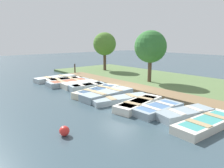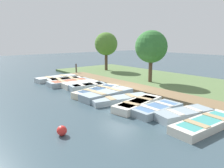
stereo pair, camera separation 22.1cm
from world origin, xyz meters
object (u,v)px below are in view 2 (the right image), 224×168
Objects in this scene: rowboat_7 at (121,99)px; rowboat_8 at (138,104)px; rowboat_3 at (80,84)px; rowboat_6 at (107,94)px; rowboat_4 at (88,87)px; rowboat_0 at (56,78)px; rowboat_5 at (97,91)px; rowboat_1 at (65,80)px; park_tree_left at (151,47)px; rowboat_2 at (70,82)px; buoy at (62,131)px; mooring_post_near at (76,69)px; rowboat_9 at (157,109)px; rowboat_11 at (206,124)px; park_tree_far_left at (106,44)px; rowboat_10 at (184,114)px.

rowboat_7 is 1.35m from rowboat_8.
rowboat_6 reaches higher than rowboat_3.
rowboat_0 is at bearing -77.61° from rowboat_4.
rowboat_0 is 6.13m from rowboat_5.
park_tree_left is (-4.77, 5.03, 2.73)m from rowboat_1.
rowboat_3 is at bearing 104.75° from rowboat_2.
buoy is at bearing 28.81° from rowboat_5.
mooring_post_near reaches higher than rowboat_7.
rowboat_9 is at bearing 98.89° from rowboat_4.
rowboat_2 is 0.97× the size of rowboat_6.
rowboat_6 is at bearing -74.59° from rowboat_7.
park_tree_far_left is (-6.31, -14.51, 2.80)m from rowboat_11.
rowboat_0 is 1.29× the size of rowboat_4.
rowboat_11 is 5.64m from buoy.
park_tree_far_left reaches higher than mooring_post_near.
rowboat_1 is 0.85× the size of rowboat_6.
park_tree_left reaches higher than rowboat_11.
rowboat_1 is 2.40m from rowboat_3.
park_tree_far_left reaches higher than rowboat_0.
rowboat_2 is 6.05m from rowboat_7.
rowboat_6 is (0.30, 2.54, 0.01)m from rowboat_4.
rowboat_4 reaches higher than rowboat_9.
rowboat_2 is 8.92× the size of buoy.
rowboat_9 is at bearing 43.41° from park_tree_left.
rowboat_0 is 0.84× the size of park_tree_far_left.
rowboat_11 is at bearing 55.42° from park_tree_left.
rowboat_9 is 0.94× the size of rowboat_10.
rowboat_9 reaches higher than rowboat_7.
rowboat_2 is at bearing -89.25° from rowboat_9.
rowboat_6 is at bearing 87.44° from rowboat_3.
mooring_post_near reaches higher than rowboat_8.
buoy is (4.60, 4.16, -0.01)m from rowboat_5.
rowboat_1 is 1.08× the size of rowboat_4.
rowboat_0 is at bearing -83.20° from rowboat_3.
rowboat_7 is at bearing 73.63° from mooring_post_near.
rowboat_1 reaches higher than rowboat_7.
rowboat_8 is (-0.00, 3.62, -0.01)m from rowboat_5.
rowboat_5 is at bearing 69.10° from mooring_post_near.
rowboat_11 is (-0.17, 4.92, 0.01)m from rowboat_7.
rowboat_10 is 13.72m from mooring_post_near.
rowboat_3 reaches higher than rowboat_9.
rowboat_2 is 0.80× the size of park_tree_far_left.
rowboat_0 is at bearing -93.52° from rowboat_6.
park_tree_left is (-5.13, -1.03, 2.69)m from rowboat_6.
rowboat_1 is 7.85× the size of buoy.
mooring_post_near is (-2.78, -1.35, 0.39)m from rowboat_0.
rowboat_2 reaches higher than rowboat_1.
rowboat_2 is 0.97× the size of rowboat_11.
rowboat_9 is 7.15× the size of buoy.
rowboat_10 is at bearing 52.18° from park_tree_left.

